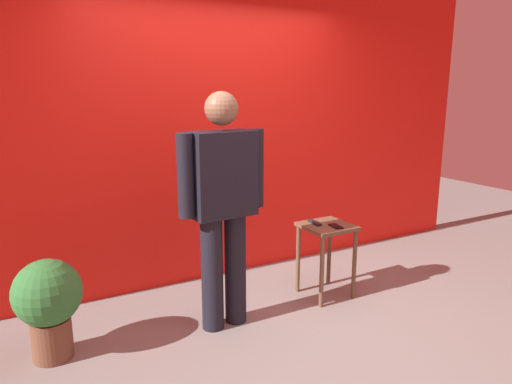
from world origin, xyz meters
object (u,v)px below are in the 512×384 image
at_px(standing_person, 223,200).
at_px(tv_remote, 315,222).
at_px(side_table, 326,240).
at_px(cell_phone, 336,226).
at_px(potted_plant, 48,301).

bearing_deg(standing_person, tv_remote, 7.23).
height_order(side_table, cell_phone, cell_phone).
distance_m(cell_phone, potted_plant, 2.23).
bearing_deg(cell_phone, standing_person, -173.23).
relative_size(tv_remote, potted_plant, 0.25).
xyz_separation_m(tv_remote, potted_plant, (-2.11, 0.03, -0.24)).
distance_m(side_table, potted_plant, 2.19).
height_order(tv_remote, potted_plant, potted_plant).
distance_m(tv_remote, potted_plant, 2.12).
bearing_deg(cell_phone, side_table, 115.25).
height_order(standing_person, side_table, standing_person).
relative_size(standing_person, cell_phone, 12.12).
height_order(standing_person, tv_remote, standing_person).
xyz_separation_m(cell_phone, tv_remote, (-0.10, 0.16, 0.01)).
bearing_deg(standing_person, cell_phone, -2.39).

